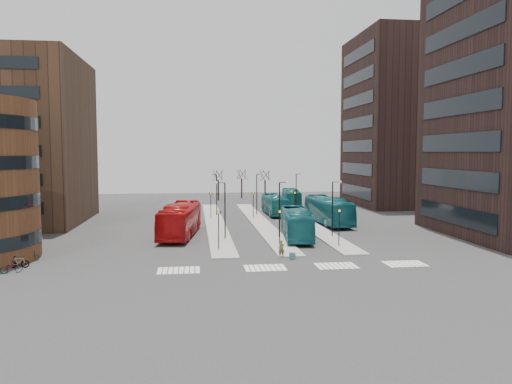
{
  "coord_description": "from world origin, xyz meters",
  "views": [
    {
      "loc": [
        -6.69,
        -35.8,
        9.46
      ],
      "look_at": [
        0.17,
        19.36,
        5.0
      ],
      "focal_mm": 35.0,
      "sensor_mm": 36.0,
      "label": 1
    }
  ],
  "objects": [
    {
      "name": "island_right",
      "position": [
        8.0,
        30.0,
        0.07
      ],
      "size": [
        2.5,
        45.0,
        0.15
      ],
      "primitive_type": "cube",
      "color": "gray",
      "rests_on": "ground"
    },
    {
      "name": "ground",
      "position": [
        0.0,
        0.0,
        0.0
      ],
      "size": [
        160.0,
        160.0,
        0.0
      ],
      "primitive_type": "plane",
      "color": "#2C2C2F",
      "rests_on": "ground"
    },
    {
      "name": "traveller",
      "position": [
        1.03,
        7.71,
        0.79
      ],
      "size": [
        0.59,
        0.4,
        1.58
      ],
      "primitive_type": "imported",
      "rotation": [
        0.0,
        0.0,
        0.04
      ],
      "color": "brown",
      "rests_on": "ground"
    },
    {
      "name": "crosswalk_stripes",
      "position": [
        1.75,
        4.0,
        0.01
      ],
      "size": [
        22.35,
        2.4,
        0.01
      ],
      "color": "silver",
      "rests_on": "ground"
    },
    {
      "name": "bicycle_near",
      "position": [
        -21.0,
        4.73,
        0.41
      ],
      "size": [
        1.67,
        1.04,
        0.83
      ],
      "primitive_type": "imported",
      "rotation": [
        0.0,
        0.0,
        1.91
      ],
      "color": "gray",
      "rests_on": "ground"
    },
    {
      "name": "commuter_c",
      "position": [
        3.97,
        16.14,
        0.82
      ],
      "size": [
        1.09,
        1.22,
        1.64
      ],
      "primitive_type": "imported",
      "rotation": [
        0.0,
        0.0,
        4.12
      ],
      "color": "black",
      "rests_on": "ground"
    },
    {
      "name": "red_bus",
      "position": [
        -8.3,
        20.55,
        1.83
      ],
      "size": [
        4.81,
        13.46,
        3.67
      ],
      "primitive_type": "imported",
      "rotation": [
        0.0,
        0.0,
        -0.13
      ],
      "color": "#AD0D0E",
      "rests_on": "ground"
    },
    {
      "name": "teal_bus_b",
      "position": [
        5.38,
        38.45,
        1.51
      ],
      "size": [
        2.59,
        10.82,
        3.01
      ],
      "primitive_type": "imported",
      "rotation": [
        0.0,
        0.0,
        0.01
      ],
      "color": "#146867",
      "rests_on": "ground"
    },
    {
      "name": "commuter_a",
      "position": [
        -8.35,
        16.62,
        0.76
      ],
      "size": [
        0.89,
        0.81,
        1.51
      ],
      "primitive_type": "imported",
      "rotation": [
        0.0,
        0.0,
        2.76
      ],
      "color": "black",
      "rests_on": "ground"
    },
    {
      "name": "bicycle_far",
      "position": [
        -21.0,
        9.01,
        0.44
      ],
      "size": [
        1.68,
        0.59,
        0.88
      ],
      "primitive_type": "imported",
      "rotation": [
        0.0,
        0.0,
        1.57
      ],
      "color": "gray",
      "rests_on": "ground"
    },
    {
      "name": "teal_bus_c",
      "position": [
        10.85,
        27.9,
        1.78
      ],
      "size": [
        3.64,
        12.93,
        3.56
      ],
      "primitive_type": "imported",
      "rotation": [
        0.0,
        0.0,
        0.05
      ],
      "color": "#15626D",
      "rests_on": "ground"
    },
    {
      "name": "commuter_b",
      "position": [
        3.06,
        15.79,
        0.87
      ],
      "size": [
        0.75,
        1.11,
        1.75
      ],
      "primitive_type": "imported",
      "rotation": [
        0.0,
        0.0,
        1.22
      ],
      "color": "black",
      "rests_on": "ground"
    },
    {
      "name": "tower_far",
      "position": [
        31.98,
        50.0,
        15.0
      ],
      "size": [
        20.12,
        20.0,
        30.0
      ],
      "color": "black",
      "rests_on": "ground"
    },
    {
      "name": "bare_trees",
      "position": [
        2.67,
        62.67,
        2.72
      ],
      "size": [
        10.97,
        8.14,
        5.9
      ],
      "color": "black",
      "rests_on": "ground"
    },
    {
      "name": "teal_bus_d",
      "position": [
        10.2,
        49.85,
        1.5
      ],
      "size": [
        3.58,
        10.94,
        2.99
      ],
      "primitive_type": "imported",
      "rotation": [
        0.0,
        0.0,
        -0.1
      ],
      "color": "#135F5C",
      "rests_on": "ground"
    },
    {
      "name": "island_left",
      "position": [
        -4.0,
        30.0,
        0.07
      ],
      "size": [
        2.5,
        45.0,
        0.15
      ],
      "primitive_type": "cube",
      "color": "gray",
      "rests_on": "ground"
    },
    {
      "name": "sign_poles",
      "position": [
        1.6,
        23.0,
        2.41
      ],
      "size": [
        12.45,
        22.12,
        3.65
      ],
      "color": "black",
      "rests_on": "ground"
    },
    {
      "name": "island_mid",
      "position": [
        2.0,
        30.0,
        0.07
      ],
      "size": [
        2.5,
        45.0,
        0.15
      ],
      "primitive_type": "cube",
      "color": "gray",
      "rests_on": "ground"
    },
    {
      "name": "teal_bus_a",
      "position": [
        4.43,
        17.61,
        1.63
      ],
      "size": [
        4.05,
        11.91,
        3.25
      ],
      "primitive_type": "imported",
      "rotation": [
        0.0,
        0.0,
        -0.11
      ],
      "color": "#145E66",
      "rests_on": "ground"
    },
    {
      "name": "lamp_posts",
      "position": [
        2.64,
        28.0,
        3.58
      ],
      "size": [
        14.04,
        20.24,
        6.12
      ],
      "color": "black",
      "rests_on": "ground"
    },
    {
      "name": "suitcase",
      "position": [
        1.84,
        6.83,
        0.31
      ],
      "size": [
        0.5,
        0.4,
        0.61
      ],
      "primitive_type": "cube",
      "rotation": [
        0.0,
        0.0,
        0.02
      ],
      "color": "navy",
      "rests_on": "ground"
    },
    {
      "name": "bicycle_mid",
      "position": [
        -21.0,
        6.37,
        0.5
      ],
      "size": [
        1.69,
        0.64,
        0.99
      ],
      "primitive_type": "imported",
      "rotation": [
        0.0,
        0.0,
        1.68
      ],
      "color": "gray",
      "rests_on": "ground"
    }
  ]
}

